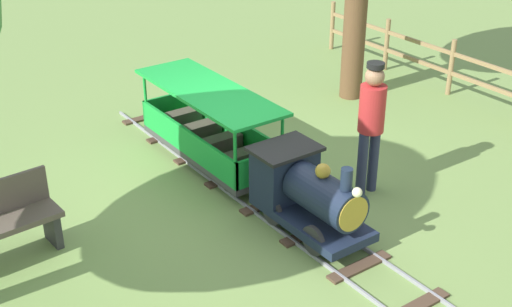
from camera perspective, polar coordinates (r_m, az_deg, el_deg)
The scene contains 6 objects.
ground_plane at distance 8.37m, azimuth -1.02°, elevation -2.72°, with size 60.00×60.00×0.00m, color #75934C.
track at distance 8.26m, azimuth -0.45°, elevation -3.01°, with size 0.76×6.05×0.04m.
locomotive at distance 7.33m, azimuth 4.17°, elevation -3.11°, with size 0.72×1.45×0.97m.
passenger_car at distance 8.75m, azimuth -3.86°, elevation 1.69°, with size 0.82×2.35×0.97m.
conductor_person at distance 7.94m, azimuth 9.50°, elevation 2.88°, with size 0.30×0.30×1.62m.
fence_section at distance 10.92m, azimuth 18.65°, elevation 5.90°, with size 0.08×7.13×0.90m.
Camera 1 is at (4.11, 6.01, 4.13)m, focal length 48.45 mm.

